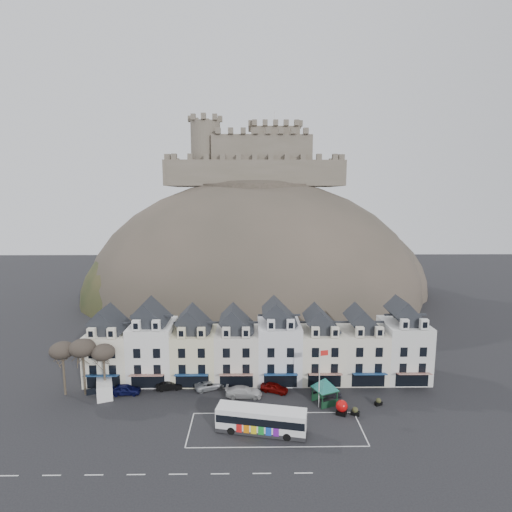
% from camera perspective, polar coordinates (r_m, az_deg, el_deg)
% --- Properties ---
extents(ground, '(300.00, 300.00, 0.00)m').
position_cam_1_polar(ground, '(54.61, 0.62, -24.16)').
color(ground, black).
rests_on(ground, ground).
extents(coach_bay_markings, '(22.00, 7.50, 0.01)m').
position_cam_1_polar(coach_bay_markings, '(55.74, 2.82, -23.43)').
color(coach_bay_markings, silver).
rests_on(coach_bay_markings, ground).
extents(townhouse_terrace, '(54.40, 9.35, 11.80)m').
position_cam_1_polar(townhouse_terrace, '(66.42, 0.42, -12.75)').
color(townhouse_terrace, white).
rests_on(townhouse_terrace, ground).
extents(castle_hill, '(100.00, 76.00, 68.00)m').
position_cam_1_polar(castle_hill, '(118.52, 0.43, -5.64)').
color(castle_hill, '#3C382E').
rests_on(castle_hill, ground).
extents(castle, '(50.20, 22.20, 22.00)m').
position_cam_1_polar(castle, '(122.17, 0.02, 13.75)').
color(castle, '#5F5748').
rests_on(castle, ground).
extents(tree_left_far, '(3.61, 3.61, 8.24)m').
position_cam_1_polar(tree_left_far, '(66.82, -25.96, -12.08)').
color(tree_left_far, '#3C3026').
rests_on(tree_left_far, ground).
extents(tree_left_mid, '(3.78, 3.78, 8.64)m').
position_cam_1_polar(tree_left_mid, '(65.51, -23.55, -12.01)').
color(tree_left_mid, '#3C3026').
rests_on(tree_left_mid, ground).
extents(tree_left_near, '(3.43, 3.43, 7.84)m').
position_cam_1_polar(tree_left_near, '(64.68, -21.00, -12.78)').
color(tree_left_near, '#3C3026').
rests_on(tree_left_near, ground).
extents(bus, '(11.61, 4.81, 3.19)m').
position_cam_1_polar(bus, '(54.17, 0.75, -22.26)').
color(bus, '#262628').
rests_on(bus, ground).
extents(bus_shelter, '(5.58, 5.58, 3.87)m').
position_cam_1_polar(bus_shelter, '(60.52, 9.83, -17.52)').
color(bus_shelter, '#10311C').
rests_on(bus_shelter, ground).
extents(red_buoy, '(1.77, 1.77, 1.98)m').
position_cam_1_polar(red_buoy, '(59.30, 12.14, -20.35)').
color(red_buoy, black).
rests_on(red_buoy, ground).
extents(flagpole, '(1.23, 0.33, 8.65)m').
position_cam_1_polar(flagpole, '(58.58, 9.15, -16.33)').
color(flagpole, silver).
rests_on(flagpole, ground).
extents(white_van, '(3.78, 5.42, 2.27)m').
position_cam_1_polar(white_van, '(66.77, -20.82, -17.13)').
color(white_van, white).
rests_on(white_van, ground).
extents(planter_west, '(1.18, 0.87, 1.06)m').
position_cam_1_polar(planter_west, '(62.88, 17.09, -19.28)').
color(planter_west, black).
rests_on(planter_west, ground).
extents(planter_east, '(1.28, 0.98, 1.15)m').
position_cam_1_polar(planter_east, '(59.69, 13.97, -20.72)').
color(planter_east, black).
rests_on(planter_east, ground).
extents(car_navy, '(4.56, 2.03, 1.52)m').
position_cam_1_polar(car_navy, '(66.03, -18.15, -17.66)').
color(car_navy, '#0B0E3B').
rests_on(car_navy, ground).
extents(car_black, '(4.10, 2.06, 1.29)m').
position_cam_1_polar(car_black, '(65.76, -12.28, -17.64)').
color(car_black, black).
rests_on(car_black, ground).
extents(car_silver, '(5.03, 3.73, 1.29)m').
position_cam_1_polar(car_silver, '(65.01, -6.63, -17.82)').
color(car_silver, '#A7AAAE').
rests_on(car_silver, ground).
extents(car_white, '(5.47, 2.44, 1.56)m').
position_cam_1_polar(car_white, '(62.42, -1.76, -18.81)').
color(car_white, silver).
rests_on(car_white, ground).
extents(car_maroon, '(4.53, 3.15, 1.43)m').
position_cam_1_polar(car_maroon, '(63.74, 2.64, -18.26)').
color(car_maroon, '#630705').
rests_on(car_maroon, ground).
extents(car_charcoal, '(4.40, 1.58, 1.44)m').
position_cam_1_polar(car_charcoal, '(63.42, 9.97, -18.53)').
color(car_charcoal, black).
rests_on(car_charcoal, ground).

